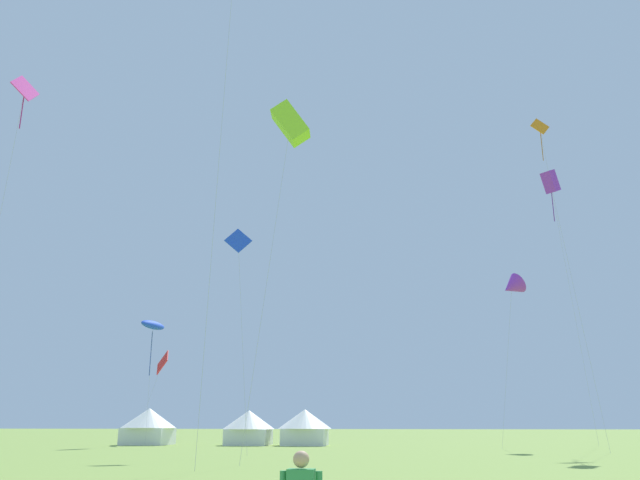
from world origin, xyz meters
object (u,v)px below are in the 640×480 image
at_px(kite_orange_diamond, 541,133).
at_px(kite_purple_box, 550,182).
at_px(kite_red_diamond, 162,363).
at_px(festival_tent_right, 249,426).
at_px(kite_magenta_diamond, 24,96).
at_px(kite_blue_diamond, 238,243).
at_px(kite_purple_delta, 512,287).
at_px(kite_blue_parafoil, 153,325).
at_px(festival_tent_center, 149,424).
at_px(kite_lime_box, 290,124).
at_px(festival_tent_left, 305,425).

relative_size(kite_orange_diamond, kite_purple_box, 1.49).
height_order(kite_red_diamond, festival_tent_right, kite_red_diamond).
bearing_deg(kite_magenta_diamond, kite_blue_diamond, 50.02).
xyz_separation_m(kite_orange_diamond, kite_purple_box, (-2.66, -12.24, -10.11)).
bearing_deg(kite_purple_box, kite_purple_delta, 115.36).
distance_m(kite_blue_parafoil, festival_tent_center, 9.46).
height_order(kite_orange_diamond, festival_tent_right, kite_orange_diamond).
bearing_deg(kite_blue_diamond, kite_lime_box, -61.48).
distance_m(kite_magenta_diamond, festival_tent_right, 35.76).
bearing_deg(kite_magenta_diamond, kite_purple_delta, 38.05).
relative_size(kite_blue_diamond, kite_purple_delta, 1.08).
distance_m(kite_blue_diamond, kite_magenta_diamond, 17.28).
relative_size(kite_orange_diamond, festival_tent_right, 6.82).
distance_m(kite_magenta_diamond, festival_tent_left, 37.25).
bearing_deg(kite_blue_parafoil, kite_lime_box, -54.91).
bearing_deg(kite_blue_parafoil, festival_tent_right, 11.96).
relative_size(kite_blue_parafoil, kite_blue_diamond, 0.73).
bearing_deg(kite_purple_box, kite_red_diamond, 162.08).
height_order(kite_magenta_diamond, kite_lime_box, kite_magenta_diamond).
xyz_separation_m(kite_red_diamond, festival_tent_left, (14.96, -2.02, -6.10)).
bearing_deg(kite_magenta_diamond, festival_tent_left, 65.91).
height_order(kite_purple_delta, festival_tent_center, kite_purple_delta).
bearing_deg(kite_purple_delta, kite_lime_box, -125.05).
xyz_separation_m(kite_lime_box, kite_red_diamond, (-17.89, 29.05, -11.32)).
relative_size(kite_purple_delta, festival_tent_center, 2.86).
xyz_separation_m(kite_purple_delta, kite_red_diamond, (-34.04, 6.03, -5.76)).
height_order(kite_blue_parafoil, kite_purple_delta, kite_purple_delta).
bearing_deg(festival_tent_left, kite_orange_diamond, 5.50).
bearing_deg(kite_blue_parafoil, kite_purple_delta, -3.45).
distance_m(kite_magenta_diamond, kite_purple_delta, 41.42).
height_order(kite_magenta_diamond, festival_tent_right, kite_magenta_diamond).
distance_m(kite_blue_parafoil, festival_tent_left, 17.49).
bearing_deg(kite_blue_parafoil, festival_tent_center, 104.08).
xyz_separation_m(kite_orange_diamond, festival_tent_center, (-39.69, -2.36, -29.43)).
bearing_deg(festival_tent_left, festival_tent_right, 180.00).
bearing_deg(kite_lime_box, kite_magenta_diamond, -172.49).
bearing_deg(kite_purple_delta, kite_purple_box, -64.64).
relative_size(kite_blue_parafoil, kite_magenta_diamond, 0.52).
bearing_deg(festival_tent_right, festival_tent_center, 180.00).
xyz_separation_m(kite_lime_box, festival_tent_left, (-2.92, 27.03, -17.42)).
height_order(kite_purple_box, kite_lime_box, kite_purple_box).
bearing_deg(kite_purple_delta, festival_tent_left, 168.13).
xyz_separation_m(kite_purple_box, festival_tent_left, (-21.86, 9.88, -19.39)).
xyz_separation_m(kite_orange_diamond, festival_tent_left, (-24.52, -2.36, -29.50)).
relative_size(kite_magenta_diamond, kite_red_diamond, 2.44).
distance_m(kite_blue_parafoil, kite_lime_box, 31.67).
bearing_deg(kite_blue_parafoil, kite_purple_box, -12.21).
bearing_deg(kite_red_diamond, festival_tent_center, -95.85).
height_order(kite_blue_diamond, kite_magenta_diamond, kite_magenta_diamond).
bearing_deg(festival_tent_right, kite_magenta_diamond, -104.78).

